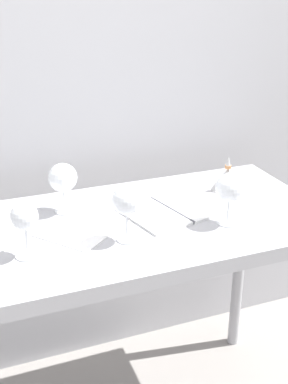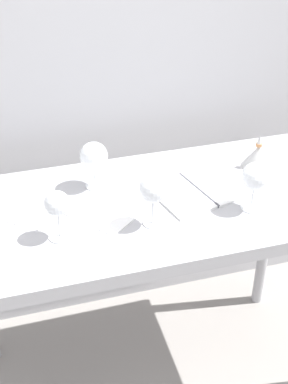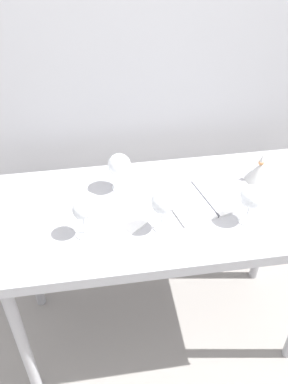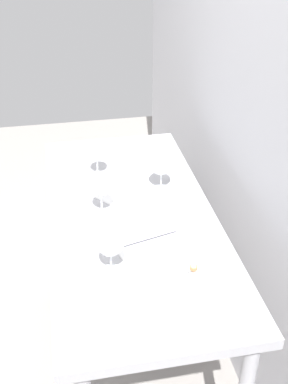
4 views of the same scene
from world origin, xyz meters
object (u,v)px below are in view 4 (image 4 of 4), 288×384
(wine_glass_far_left, at_px, (161,164))
(decanter_funnel, at_px, (193,279))
(tasting_sheet_lower, at_px, (121,191))
(wine_glass_near_right, at_px, (110,243))
(open_notebook, at_px, (146,241))
(wine_glass_near_center, at_px, (101,185))
(wine_glass_near_left, at_px, (96,152))
(tasting_sheet_upper, at_px, (135,165))

(wine_glass_far_left, distance_m, decanter_funnel, 0.62)
(wine_glass_far_left, xyz_separation_m, tasting_sheet_lower, (-0.02, -0.17, -0.12))
(wine_glass_far_left, relative_size, decanter_funnel, 1.27)
(wine_glass_near_right, distance_m, open_notebook, 0.23)
(wine_glass_near_center, xyz_separation_m, wine_glass_near_left, (-0.30, 0.01, -0.01))
(wine_glass_near_right, height_order, open_notebook, wine_glass_near_right)
(tasting_sheet_upper, relative_size, tasting_sheet_lower, 0.97)
(tasting_sheet_lower, bearing_deg, wine_glass_near_right, -51.42)
(tasting_sheet_upper, height_order, decanter_funnel, decanter_funnel)
(wine_glass_near_right, xyz_separation_m, tasting_sheet_upper, (-0.71, 0.21, -0.12))
(open_notebook, distance_m, tasting_sheet_upper, 0.58)
(tasting_sheet_upper, bearing_deg, tasting_sheet_lower, 12.82)
(wine_glass_near_left, distance_m, tasting_sheet_upper, 0.23)
(wine_glass_far_left, height_order, wine_glass_near_center, wine_glass_near_center)
(wine_glass_far_left, xyz_separation_m, wine_glass_near_center, (0.13, -0.27, 0.01))
(wine_glass_far_left, height_order, tasting_sheet_upper, wine_glass_far_left)
(wine_glass_near_center, xyz_separation_m, wine_glass_near_right, (0.35, -0.01, -0.01))
(open_notebook, bearing_deg, wine_glass_near_right, -61.59)
(wine_glass_near_right, bearing_deg, wine_glass_near_left, 178.00)
(wine_glass_near_left, xyz_separation_m, tasting_sheet_lower, (0.15, 0.08, -0.12))
(open_notebook, xyz_separation_m, tasting_sheet_lower, (-0.36, -0.04, -0.00))
(wine_glass_near_left, xyz_separation_m, tasting_sheet_upper, (-0.07, 0.18, -0.12))
(wine_glass_near_left, height_order, tasting_sheet_lower, wine_glass_near_left)
(tasting_sheet_upper, distance_m, decanter_funnel, 0.85)
(wine_glass_near_left, distance_m, wine_glass_near_right, 0.65)
(wine_glass_near_center, bearing_deg, tasting_sheet_lower, 147.08)
(tasting_sheet_lower, bearing_deg, tasting_sheet_upper, 115.66)
(tasting_sheet_lower, xyz_separation_m, decanter_funnel, (0.63, 0.14, 0.04))
(wine_glass_near_left, distance_m, decanter_funnel, 0.82)
(open_notebook, bearing_deg, tasting_sheet_upper, 159.69)
(wine_glass_far_left, bearing_deg, wine_glass_near_right, -29.85)
(wine_glass_near_right, height_order, decanter_funnel, wine_glass_near_right)
(decanter_funnel, bearing_deg, wine_glass_near_center, -154.00)
(wine_glass_far_left, xyz_separation_m, tasting_sheet_upper, (-0.23, -0.07, -0.12))
(tasting_sheet_lower, relative_size, decanter_funnel, 1.58)
(wine_glass_near_right, height_order, tasting_sheet_upper, wine_glass_near_right)
(wine_glass_far_left, height_order, wine_glass_near_left, wine_glass_far_left)
(wine_glass_near_right, relative_size, open_notebook, 0.48)
(wine_glass_near_center, height_order, tasting_sheet_lower, wine_glass_near_center)
(tasting_sheet_lower, bearing_deg, decanter_funnel, -27.21)
(wine_glass_near_center, xyz_separation_m, open_notebook, (0.21, 0.14, -0.13))
(tasting_sheet_lower, distance_m, decanter_funnel, 0.65)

